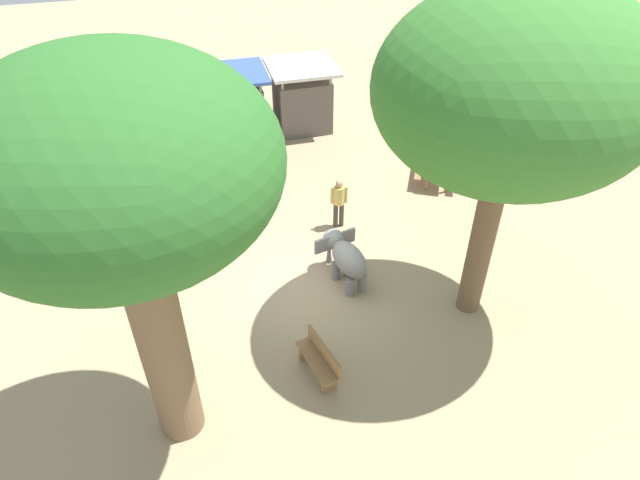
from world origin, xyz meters
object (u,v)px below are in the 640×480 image
Objects in this scene: market_stall_orange at (164,116)px; market_stall_white at (302,100)px; shade_tree_main at (119,178)px; wooden_bench at (320,359)px; person_handler at (339,200)px; market_stall_blue at (235,108)px; elephant at (346,257)px; picnic_table_near at (438,167)px; shade_tree_secondary at (517,90)px.

market_stall_white is (5.20, 0.00, 0.00)m from market_stall_orange.
shade_tree_main is 6.38m from wooden_bench.
shade_tree_main is at bearing -30.93° from person_handler.
person_handler is 6.95m from market_stall_blue.
wooden_bench is at bearing 138.65° from elephant.
person_handler is (0.52, 2.39, 0.14)m from elephant.
market_stall_orange reaches higher than wooden_bench.
market_stall_orange is (-8.67, 5.07, 0.55)m from picnic_table_near.
picnic_table_near is at bearing 121.76° from person_handler.
market_stall_blue is at bearing -151.68° from person_handler.
elephant is 0.73× the size of market_stall_orange.
wooden_bench is 12.11m from market_stall_white.
elephant is 9.06m from market_stall_white.
shade_tree_main is at bearing -114.05° from market_stall_white.
person_handler is at bearing 118.59° from shade_tree_secondary.
picnic_table_near is at bearing 39.11° from shade_tree_main.
market_stall_orange is at bearing -0.94° from wooden_bench.
shade_tree_secondary is 12.53m from market_stall_blue.
market_stall_blue is at bearing 76.71° from shade_tree_main.
market_stall_blue is (2.60, 0.00, 0.00)m from market_stall_orange.
market_stall_white is (2.60, 0.00, 0.00)m from market_stall_blue.
shade_tree_secondary is 3.95× the size of picnic_table_near.
shade_tree_main is at bearing 112.29° from elephant.
elephant is 0.73× the size of market_stall_white.
market_stall_blue is (-0.17, 11.85, 0.67)m from wooden_bench.
person_handler is at bearing -34.72° from wooden_bench.
market_stall_white is at bearing -20.48° from elephant.
shade_tree_main is at bearing 85.64° from wooden_bench.
elephant is at bearing -1.85° from person_handler.
shade_tree_secondary is at bearing -136.47° from elephant.
shade_tree_main is 5.44× the size of wooden_bench.
shade_tree_main is (-5.07, -5.77, 5.07)m from person_handler.
elephant is 5.94m from picnic_table_near.
person_handler is at bearing -41.67° from picnic_table_near.
elephant is 0.92× the size of picnic_table_near.
shade_tree_secondary is (7.32, 1.63, -0.17)m from shade_tree_main.
shade_tree_secondary is 3.14× the size of market_stall_white.
market_stall_orange is (-4.74, 6.61, 0.19)m from person_handler.
wooden_bench is at bearing -10.26° from person_handler.
person_handler is 0.64× the size of market_stall_blue.
shade_tree_secondary is 11.87m from market_stall_white.
person_handler is 0.20× the size of shade_tree_secondary.
person_handler is 1.11× the size of wooden_bench.
wooden_bench is 12.19m from market_stall_orange.
market_stall_white is at bearing 0.00° from market_stall_blue.
wooden_bench is 8.99m from picnic_table_near.
shade_tree_secondary is 5.44× the size of wooden_bench.
wooden_bench is 0.58× the size of market_stall_white.
market_stall_orange is 5.20m from market_stall_white.
elephant is 3.21m from wooden_bench.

